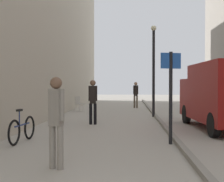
# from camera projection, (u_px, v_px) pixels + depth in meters

# --- Properties ---
(ground_plane) EXTENTS (80.00, 80.00, 0.00)m
(ground_plane) POSITION_uv_depth(u_px,v_px,m) (125.00, 122.00, 14.09)
(ground_plane) COLOR #A8A093
(kerb_strip) EXTENTS (0.16, 40.00, 0.12)m
(kerb_strip) POSITION_uv_depth(u_px,v_px,m) (160.00, 121.00, 14.00)
(kerb_strip) COLOR gray
(kerb_strip) RESTS_ON ground_plane
(pedestrian_main_foreground) EXTENTS (0.37, 0.24, 1.88)m
(pedestrian_main_foreground) POSITION_uv_depth(u_px,v_px,m) (93.00, 99.00, 13.34)
(pedestrian_main_foreground) COLOR black
(pedestrian_main_foreground) RESTS_ON ground_plane
(pedestrian_mid_block) EXTENTS (0.35, 0.27, 1.83)m
(pedestrian_mid_block) POSITION_uv_depth(u_px,v_px,m) (56.00, 116.00, 6.27)
(pedestrian_mid_block) COLOR gray
(pedestrian_mid_block) RESTS_ON ground_plane
(pedestrian_far_crossing) EXTENTS (0.36, 0.26, 1.87)m
(pedestrian_far_crossing) POSITION_uv_depth(u_px,v_px,m) (136.00, 93.00, 22.80)
(pedestrian_far_crossing) COLOR brown
(pedestrian_far_crossing) RESTS_ON ground_plane
(delivery_van) EXTENTS (2.37, 5.41, 2.46)m
(delivery_van) POSITION_uv_depth(u_px,v_px,m) (224.00, 94.00, 11.82)
(delivery_van) COLOR maroon
(delivery_van) RESTS_ON ground_plane
(street_sign_post) EXTENTS (0.58, 0.20, 2.60)m
(street_sign_post) POSITION_uv_depth(u_px,v_px,m) (171.00, 89.00, 8.90)
(street_sign_post) COLOR black
(street_sign_post) RESTS_ON ground_plane
(lamp_post) EXTENTS (0.28, 0.28, 4.76)m
(lamp_post) POSITION_uv_depth(u_px,v_px,m) (154.00, 65.00, 16.48)
(lamp_post) COLOR black
(lamp_post) RESTS_ON ground_plane
(bicycle_leaning) EXTENTS (0.22, 1.77, 0.98)m
(bicycle_leaning) POSITION_uv_depth(u_px,v_px,m) (22.00, 129.00, 9.20)
(bicycle_leaning) COLOR black
(bicycle_leaning) RESTS_ON ground_plane
(cafe_chair_near_window) EXTENTS (0.61, 0.61, 0.94)m
(cafe_chair_near_window) POSITION_uv_depth(u_px,v_px,m) (79.00, 103.00, 20.00)
(cafe_chair_near_window) COLOR #B7B2A8
(cafe_chair_near_window) RESTS_ON ground_plane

